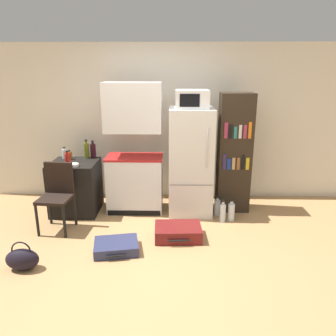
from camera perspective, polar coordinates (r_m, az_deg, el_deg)
ground_plane at (r=3.93m, az=-1.90°, el=-15.22°), size 24.00×24.00×0.00m
wall_back at (r=5.39m, az=1.27°, el=7.81°), size 6.40×0.10×2.49m
side_table at (r=5.13m, az=-15.77°, el=-3.19°), size 0.68×0.65×0.78m
kitchen_hutch at (r=4.87m, az=-5.90°, el=2.56°), size 0.84×0.49×1.92m
refrigerator at (r=4.81m, az=3.98°, el=1.06°), size 0.63×0.63×1.57m
microwave at (r=4.65m, az=4.20°, el=11.90°), size 0.46×0.43×0.25m
bookshelf at (r=4.98m, az=11.46°, el=2.52°), size 0.48×0.36×1.77m
bottle_ketchup_red at (r=4.90m, az=-17.09°, el=1.59°), size 0.08×0.08×0.20m
bottle_wine_dark at (r=5.17m, az=-12.92°, el=3.01°), size 0.08×0.08×0.27m
bottle_amber_beer at (r=5.18m, az=-16.78°, el=2.12°), size 0.07×0.07×0.14m
bottle_olive_oil at (r=5.17m, az=-14.00°, el=3.02°), size 0.08×0.08×0.29m
bottle_clear_short at (r=5.24m, az=-17.57°, el=2.39°), size 0.07×0.07×0.18m
bowl at (r=4.78m, az=-16.13°, el=0.49°), size 0.14×0.14×0.04m
chair at (r=4.61m, az=-18.72°, el=-3.75°), size 0.43×0.44×0.90m
suitcase_large_flat at (r=4.06m, az=-9.00°, el=-13.35°), size 0.58×0.48×0.12m
suitcase_small_flat at (r=4.28m, az=1.75°, el=-11.08°), size 0.61×0.45×0.17m
handbag at (r=3.98m, az=-24.04°, el=-14.29°), size 0.36×0.20×0.33m
water_bottle_front at (r=4.74m, az=9.51°, el=-7.64°), size 0.08×0.08×0.33m
water_bottle_middle at (r=4.80m, az=10.96°, el=-7.47°), size 0.09×0.09×0.32m
water_bottle_back at (r=4.93m, az=8.55°, el=-6.77°), size 0.09×0.09×0.30m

